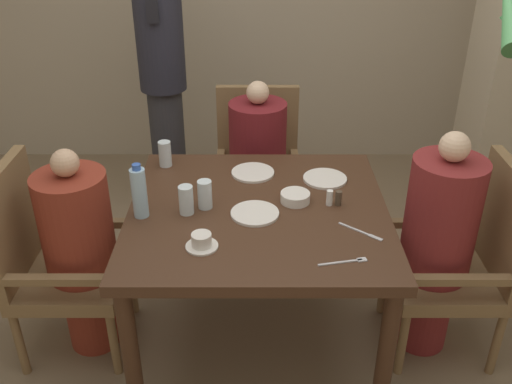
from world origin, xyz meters
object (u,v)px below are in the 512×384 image
at_px(standing_host, 160,71).
at_px(glass_tall_far, 203,195).
at_px(chair_right_side, 464,257).
at_px(glass_tall_mid, 184,200).
at_px(diner_in_left_chair, 79,252).
at_px(plate_main_right, 323,179).
at_px(plate_dessert_center, 253,213).
at_px(chair_left_side, 48,258).
at_px(teacup_with_saucer, 200,242).
at_px(bowl_small, 293,197).
at_px(water_bottle, 137,192).
at_px(diner_in_right_chair, 434,244).
at_px(chair_far_side, 255,166).
at_px(diner_in_far_chair, 255,170).
at_px(plate_main_left, 251,173).
at_px(glass_tall_near, 163,154).

bearing_deg(standing_host, glass_tall_far, -75.03).
relative_size(chair_right_side, glass_tall_mid, 7.46).
relative_size(diner_in_left_chair, plate_main_right, 5.02).
bearing_deg(chair_right_side, plate_main_right, 157.42).
bearing_deg(glass_tall_mid, plate_dessert_center, -2.81).
xyz_separation_m(chair_left_side, glass_tall_mid, (0.65, -0.04, 0.33)).
relative_size(teacup_with_saucer, bowl_small, 0.98).
distance_m(water_bottle, glass_tall_mid, 0.20).
relative_size(diner_in_right_chair, glass_tall_far, 8.76).
height_order(chair_far_side, diner_in_far_chair, diner_in_far_chair).
bearing_deg(plate_dessert_center, glass_tall_far, 164.07).
distance_m(chair_left_side, diner_in_left_chair, 0.15).
bearing_deg(bowl_small, diner_in_far_chair, 102.65).
xyz_separation_m(chair_left_side, plate_main_left, (0.93, 0.33, 0.27)).
height_order(diner_in_right_chair, water_bottle, diner_in_right_chair).
xyz_separation_m(diner_in_right_chair, standing_host, (-1.41, 1.41, 0.37)).
bearing_deg(diner_in_left_chair, chair_far_side, 49.24).
bearing_deg(teacup_with_saucer, plate_dessert_center, 49.73).
bearing_deg(plate_dessert_center, diner_in_left_chair, 176.12).
bearing_deg(plate_main_right, water_bottle, -158.24).
relative_size(diner_in_right_chair, glass_tall_mid, 8.76).
bearing_deg(plate_main_right, diner_in_right_chair, -28.42).
xyz_separation_m(diner_in_right_chair, water_bottle, (-1.30, -0.06, 0.30)).
xyz_separation_m(chair_left_side, diner_in_far_chair, (0.95, 0.79, 0.05)).
xyz_separation_m(diner_in_right_chair, plate_main_left, (-0.83, 0.33, 0.19)).
xyz_separation_m(diner_in_right_chair, glass_tall_near, (-1.26, 0.42, 0.25)).
bearing_deg(glass_tall_near, chair_far_side, 48.44).
bearing_deg(glass_tall_mid, standing_host, 101.68).
bearing_deg(chair_right_side, bowl_small, 175.88).
bearing_deg(chair_right_side, teacup_with_saucer, -165.80).
bearing_deg(water_bottle, diner_in_left_chair, 168.86).
distance_m(plate_dessert_center, bowl_small, 0.21).
distance_m(glass_tall_near, glass_tall_mid, 0.48).
distance_m(diner_in_left_chair, plate_dessert_center, 0.83).
height_order(chair_far_side, plate_main_right, chair_far_side).
bearing_deg(plate_dessert_center, diner_in_right_chair, 3.74).
bearing_deg(bowl_small, plate_dessert_center, -148.24).
relative_size(glass_tall_mid, glass_tall_far, 1.00).
xyz_separation_m(chair_far_side, plate_main_left, (-0.02, -0.61, 0.27)).
bearing_deg(bowl_small, glass_tall_far, -172.93).
relative_size(plate_dessert_center, bowl_small, 1.58).
distance_m(diner_in_right_chair, teacup_with_saucer, 1.09).
height_order(teacup_with_saucer, bowl_small, teacup_with_saucer).
relative_size(chair_left_side, chair_far_side, 1.00).
bearing_deg(glass_tall_far, bowl_small, 7.07).
xyz_separation_m(diner_in_left_chair, chair_right_side, (1.76, -0.00, -0.04)).
relative_size(diner_in_far_chair, plate_dessert_center, 5.19).
relative_size(chair_left_side, diner_in_far_chair, 0.89).
relative_size(diner_in_far_chair, glass_tall_far, 8.41).
height_order(diner_in_far_chair, glass_tall_near, diner_in_far_chair).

